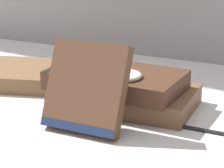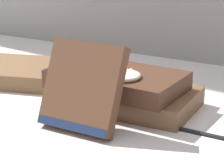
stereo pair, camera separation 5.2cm
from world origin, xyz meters
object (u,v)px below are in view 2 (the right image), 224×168
Objects in this scene: book_leaning_front at (82,90)px; fountain_pen at (221,136)px; pocket_watch at (122,75)px; book_flat_bottom at (123,96)px; book_flat_top at (114,79)px; book_side_left at (5,71)px.

book_leaning_front reaches higher than fountain_pen.
pocket_watch is at bearing 175.67° from fountain_pen.
book_flat_bottom is 0.03m from book_flat_top.
pocket_watch is (0.03, -0.02, 0.02)m from book_flat_top.
book_side_left is at bearing 172.83° from fountain_pen.
book_flat_bottom is at bearing -19.54° from book_side_left.
book_flat_bottom reaches higher than book_side_left.
book_flat_top is 0.26m from book_side_left.
book_flat_bottom is at bearing 44.83° from book_flat_top.
book_flat_bottom is at bearing 86.87° from book_leaning_front.
book_flat_top is 0.10m from book_leaning_front.
pocket_watch is (0.02, 0.08, 0.01)m from book_leaning_front.
book_leaning_front is at bearing -160.85° from fountain_pen.
book_side_left is 0.45m from fountain_pen.
book_leaning_front is at bearing -85.50° from book_flat_top.
book_leaning_front reaches higher than book_side_left.
pocket_watch reaches higher than book_side_left.
book_flat_top is at bearing -21.92° from book_side_left.
book_flat_top is 1.67× the size of fountain_pen.
book_flat_bottom reaches higher than fountain_pen.
pocket_watch is 0.17m from fountain_pen.
book_flat_bottom is at bearing 116.94° from pocket_watch.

